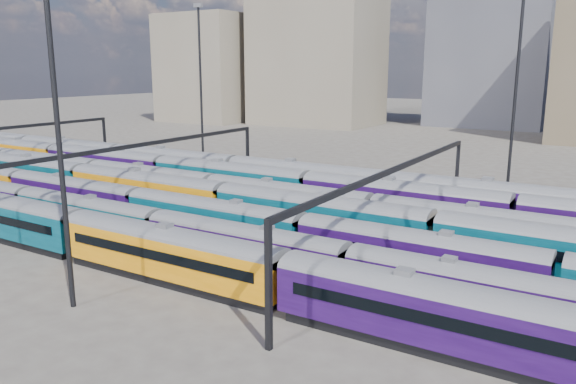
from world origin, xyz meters
The scene contains 13 objects.
ground centered at (0.00, 0.00, 0.00)m, with size 500.00×500.00×0.00m, color #453F3B.
rake_0 centered at (-2.50, -15.00, 2.71)m, with size 104.77×3.07×5.17m.
rake_1 centered at (0.93, -10.00, 2.43)m, with size 93.90×2.75×4.62m.
rake_2 centered at (-16.28, -5.00, 2.57)m, with size 119.12×2.91×4.89m.
rake_3 centered at (-8.73, 0.00, 2.88)m, with size 133.44×3.25×5.49m.
rake_4 centered at (-4.33, 5.00, 2.59)m, with size 140.55×2.94×4.94m.
rake_5 centered at (-4.38, 10.00, 2.92)m, with size 135.25×3.30×5.57m.
rake_6 centered at (-18.71, 15.00, 2.92)m, with size 135.02×3.29×5.56m.
gantry_1 centered at (-20.00, 0.00, 6.79)m, with size 0.35×40.35×8.03m.
gantry_2 centered at (10.00, 0.00, 6.79)m, with size 0.35×40.35×8.03m.
mast_1 centered at (-30.00, 22.00, 13.97)m, with size 1.40×0.50×25.60m.
mast_2 centered at (-5.00, -22.00, 13.97)m, with size 1.40×0.50×25.60m.
mast_3 centered at (15.00, 24.00, 13.97)m, with size 1.40×0.50×25.60m.
Camera 1 is at (26.76, -45.25, 16.22)m, focal length 35.00 mm.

